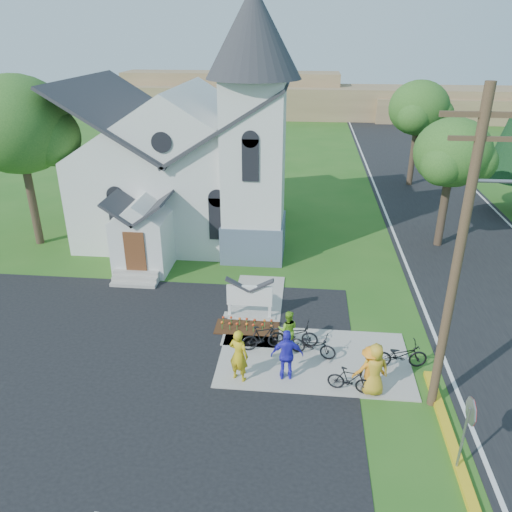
# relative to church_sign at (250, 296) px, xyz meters

# --- Properties ---
(ground) EXTENTS (120.00, 120.00, 0.00)m
(ground) POSITION_rel_church_sign_xyz_m (1.20, -3.20, -1.03)
(ground) COLOR #295E1B
(ground) RESTS_ON ground
(parking_lot) EXTENTS (20.00, 16.00, 0.02)m
(parking_lot) POSITION_rel_church_sign_xyz_m (-5.80, -5.20, -1.02)
(parking_lot) COLOR black
(parking_lot) RESTS_ON ground
(road) EXTENTS (8.00, 90.00, 0.02)m
(road) POSITION_rel_church_sign_xyz_m (11.20, 11.80, -1.02)
(road) COLOR black
(road) RESTS_ON ground
(sidewalk) EXTENTS (7.00, 4.00, 0.05)m
(sidewalk) POSITION_rel_church_sign_xyz_m (2.70, -2.70, -1.00)
(sidewalk) COLOR #A29B92
(sidewalk) RESTS_ON ground
(church) EXTENTS (12.35, 12.00, 13.00)m
(church) POSITION_rel_church_sign_xyz_m (-4.28, 9.28, 4.22)
(church) COLOR white
(church) RESTS_ON ground
(church_sign) EXTENTS (2.20, 0.40, 1.70)m
(church_sign) POSITION_rel_church_sign_xyz_m (0.00, 0.00, 0.00)
(church_sign) COLOR #A29B92
(church_sign) RESTS_ON ground
(flower_bed) EXTENTS (2.60, 1.10, 0.07)m
(flower_bed) POSITION_rel_church_sign_xyz_m (0.00, -0.90, -0.99)
(flower_bed) COLOR #3A210F
(flower_bed) RESTS_ON ground
(utility_pole) EXTENTS (3.45, 0.28, 10.00)m
(utility_pole) POSITION_rel_church_sign_xyz_m (6.56, -4.70, 4.38)
(utility_pole) COLOR #433321
(utility_pole) RESTS_ON ground
(stop_sign) EXTENTS (0.11, 0.76, 2.48)m
(stop_sign) POSITION_rel_church_sign_xyz_m (6.63, -7.40, 0.75)
(stop_sign) COLOR gray
(stop_sign) RESTS_ON ground
(tree_lot_corner) EXTENTS (5.60, 5.60, 9.15)m
(tree_lot_corner) POSITION_rel_church_sign_xyz_m (-12.80, 6.80, 5.58)
(tree_lot_corner) COLOR #3A2D1F
(tree_lot_corner) RESTS_ON ground
(tree_road_near) EXTENTS (4.00, 4.00, 7.05)m
(tree_road_near) POSITION_rel_church_sign_xyz_m (9.70, 8.80, 4.18)
(tree_road_near) COLOR #3A2D1F
(tree_road_near) RESTS_ON ground
(tree_road_mid) EXTENTS (4.40, 4.40, 7.80)m
(tree_road_mid) POSITION_rel_church_sign_xyz_m (10.20, 20.80, 4.75)
(tree_road_mid) COLOR #3A2D1F
(tree_road_mid) RESTS_ON ground
(distant_hills) EXTENTS (61.00, 10.00, 5.60)m
(distant_hills) POSITION_rel_church_sign_xyz_m (4.56, 53.13, 1.15)
(distant_hills) COLOR olive
(distant_hills) RESTS_ON ground
(cyclist_0) EXTENTS (0.84, 0.71, 1.96)m
(cyclist_0) POSITION_rel_church_sign_xyz_m (0.10, -4.13, 0.00)
(cyclist_0) COLOR gold
(cyclist_0) RESTS_ON sidewalk
(bike_0) EXTENTS (1.95, 0.92, 0.99)m
(bike_0) POSITION_rel_church_sign_xyz_m (1.92, -1.85, -0.48)
(bike_0) COLOR black
(bike_0) RESTS_ON sidewalk
(cyclist_1) EXTENTS (0.76, 0.59, 1.55)m
(cyclist_1) POSITION_rel_church_sign_xyz_m (1.69, -2.06, -0.20)
(cyclist_1) COLOR #73B522
(cyclist_1) RESTS_ON sidewalk
(bike_1) EXTENTS (1.76, 1.03, 1.02)m
(bike_1) POSITION_rel_church_sign_xyz_m (0.76, -2.27, -0.47)
(bike_1) COLOR black
(bike_1) RESTS_ON sidewalk
(cyclist_2) EXTENTS (1.16, 0.58, 1.91)m
(cyclist_2) POSITION_rel_church_sign_xyz_m (1.73, -3.91, -0.02)
(cyclist_2) COLOR #312AD5
(cyclist_2) RESTS_ON sidewalk
(bike_2) EXTENTS (1.87, 1.10, 0.93)m
(bike_2) POSITION_rel_church_sign_xyz_m (2.63, -2.52, -0.51)
(bike_2) COLOR black
(bike_2) RESTS_ON sidewalk
(cyclist_3) EXTENTS (1.23, 0.86, 1.73)m
(cyclist_3) POSITION_rel_church_sign_xyz_m (4.47, -4.33, -0.11)
(cyclist_3) COLOR orange
(cyclist_3) RESTS_ON sidewalk
(bike_3) EXTENTS (1.58, 0.73, 0.91)m
(bike_3) POSITION_rel_church_sign_xyz_m (3.87, -4.40, -0.52)
(bike_3) COLOR black
(bike_3) RESTS_ON sidewalk
(cyclist_4) EXTENTS (0.95, 0.64, 1.88)m
(cyclist_4) POSITION_rel_church_sign_xyz_m (4.62, -4.40, -0.04)
(cyclist_4) COLOR gold
(cyclist_4) RESTS_ON sidewalk
(bike_4) EXTENTS (2.00, 0.90, 1.02)m
(bike_4) POSITION_rel_church_sign_xyz_m (5.74, -2.88, -0.47)
(bike_4) COLOR black
(bike_4) RESTS_ON sidewalk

